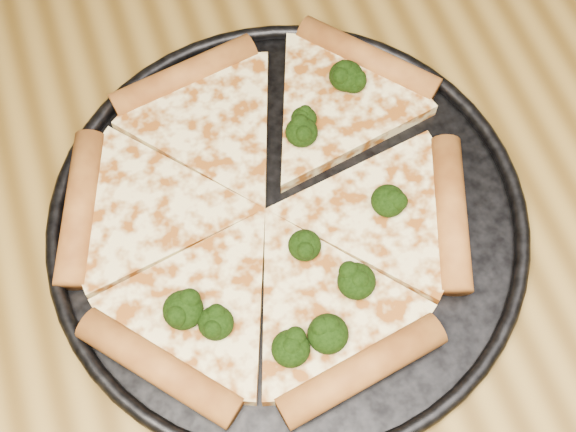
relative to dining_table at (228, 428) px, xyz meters
name	(u,v)px	position (x,y,z in m)	size (l,w,h in m)	color
dining_table	(228,428)	(0.00, 0.00, 0.00)	(1.20, 0.90, 0.75)	olive
pizza_pan	(288,220)	(0.09, 0.12, 0.10)	(0.38, 0.38, 0.02)	black
pizza	(268,206)	(0.08, 0.13, 0.11)	(0.35, 0.34, 0.03)	#FFE89C
broccoli_florets	(306,232)	(0.10, 0.10, 0.12)	(0.21, 0.23, 0.02)	black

